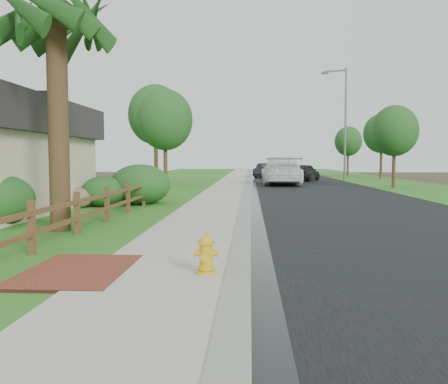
# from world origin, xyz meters

# --- Properties ---
(ground) EXTENTS (120.00, 120.00, 0.00)m
(ground) POSITION_xyz_m (0.00, 0.00, 0.00)
(ground) COLOR #3B3120
(road) EXTENTS (8.00, 90.00, 0.02)m
(road) POSITION_xyz_m (4.60, 35.00, 0.01)
(road) COLOR black
(road) RESTS_ON ground
(curb) EXTENTS (0.40, 90.00, 0.12)m
(curb) POSITION_xyz_m (0.40, 35.00, 0.06)
(curb) COLOR gray
(curb) RESTS_ON ground
(wet_gutter) EXTENTS (0.50, 90.00, 0.00)m
(wet_gutter) POSITION_xyz_m (0.75, 35.00, 0.02)
(wet_gutter) COLOR black
(wet_gutter) RESTS_ON road
(sidewalk) EXTENTS (2.20, 90.00, 0.10)m
(sidewalk) POSITION_xyz_m (-0.90, 35.00, 0.05)
(sidewalk) COLOR #A8A493
(sidewalk) RESTS_ON ground
(grass_strip) EXTENTS (1.60, 90.00, 0.06)m
(grass_strip) POSITION_xyz_m (-2.80, 35.00, 0.03)
(grass_strip) COLOR #275E1B
(grass_strip) RESTS_ON ground
(lawn_near) EXTENTS (9.00, 90.00, 0.04)m
(lawn_near) POSITION_xyz_m (-8.00, 35.00, 0.02)
(lawn_near) COLOR #275E1B
(lawn_near) RESTS_ON ground
(verge_far) EXTENTS (6.00, 90.00, 0.04)m
(verge_far) POSITION_xyz_m (11.50, 35.00, 0.02)
(verge_far) COLOR #275E1B
(verge_far) RESTS_ON ground
(brick_patch) EXTENTS (1.60, 2.40, 0.11)m
(brick_patch) POSITION_xyz_m (-2.20, -1.00, 0.06)
(brick_patch) COLOR maroon
(brick_patch) RESTS_ON ground
(ranch_fence) EXTENTS (0.12, 16.92, 1.10)m
(ranch_fence) POSITION_xyz_m (-3.60, 6.40, 0.62)
(ranch_fence) COLOR #462317
(ranch_fence) RESTS_ON ground
(palm_tree) EXTENTS (3.60, 3.60, 6.60)m
(palm_tree) POSITION_xyz_m (-4.30, 3.50, 5.52)
(palm_tree) COLOR #3B2E18
(palm_tree) RESTS_ON ground
(fire_hydrant) EXTENTS (0.42, 0.34, 0.65)m
(fire_hydrant) POSITION_xyz_m (-0.10, -1.13, 0.40)
(fire_hydrant) COLOR gold
(fire_hydrant) RESTS_ON sidewalk
(white_suv) EXTENTS (2.90, 6.95, 2.01)m
(white_suv) POSITION_xyz_m (2.84, 26.28, 1.02)
(white_suv) COLOR white
(white_suv) RESTS_ON road
(dark_car_mid) EXTENTS (3.35, 4.68, 1.48)m
(dark_car_mid) POSITION_xyz_m (5.24, 32.48, 0.76)
(dark_car_mid) COLOR black
(dark_car_mid) RESTS_ON road
(dark_car_far) EXTENTS (2.57, 4.61, 1.44)m
(dark_car_far) POSITION_xyz_m (2.10, 39.01, 0.74)
(dark_car_far) COLOR black
(dark_car_far) RESTS_ON road
(streetlight) EXTENTS (2.15, 0.92, 9.61)m
(streetlight) POSITION_xyz_m (8.53, 32.90, 5.44)
(streetlight) COLOR slate
(streetlight) RESTS_ON ground
(boulder) EXTENTS (1.23, 0.93, 0.81)m
(boulder) POSITION_xyz_m (-6.00, 9.16, 0.40)
(boulder) COLOR brown
(boulder) RESTS_ON ground
(shrub_c) EXTENTS (2.24, 2.24, 1.22)m
(shrub_c) POSITION_xyz_m (-5.16, 9.82, 0.61)
(shrub_c) COLOR #234C1B
(shrub_c) RESTS_ON ground
(shrub_d) EXTENTS (2.63, 2.63, 1.68)m
(shrub_d) POSITION_xyz_m (-3.90, 10.71, 0.84)
(shrub_d) COLOR #234C1B
(shrub_d) RESTS_ON ground
(tree_near_left) EXTENTS (3.64, 3.64, 6.46)m
(tree_near_left) POSITION_xyz_m (-5.00, 22.66, 4.44)
(tree_near_left) COLOR #3B2E18
(tree_near_left) RESTS_ON ground
(tree_near_right) EXTENTS (2.94, 2.94, 5.28)m
(tree_near_right) POSITION_xyz_m (9.71, 22.31, 3.66)
(tree_near_right) COLOR #3B2E18
(tree_near_right) RESTS_ON ground
(tree_mid_left) EXTENTS (4.38, 4.38, 7.84)m
(tree_mid_left) POSITION_xyz_m (-7.00, 29.52, 5.41)
(tree_mid_left) COLOR #3B2E18
(tree_mid_left) RESTS_ON ground
(tree_mid_right) EXTENTS (3.41, 3.41, 6.18)m
(tree_mid_right) POSITION_xyz_m (13.00, 37.40, 4.29)
(tree_mid_right) COLOR #3B2E18
(tree_mid_right) RESTS_ON ground
(tree_far_right) EXTENTS (2.95, 2.95, 5.44)m
(tree_far_right) POSITION_xyz_m (11.32, 44.42, 3.81)
(tree_far_right) COLOR #3B2E18
(tree_far_right) RESTS_ON ground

